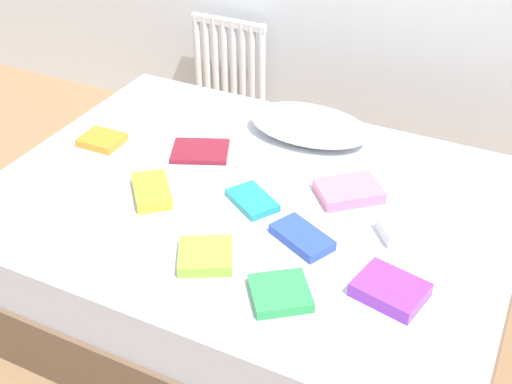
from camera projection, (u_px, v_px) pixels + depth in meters
ground_plane at (251, 290)px, 2.78m from camera, size 8.00×8.00×0.00m
bed at (251, 245)px, 2.64m from camera, size 2.00×1.50×0.50m
radiator at (229, 66)px, 3.69m from camera, size 0.45×0.04×0.54m
pillow at (309, 125)px, 2.82m from camera, size 0.54×0.32×0.12m
textbook_yellow at (152, 191)px, 2.47m from camera, size 0.24×0.25×0.05m
textbook_pink at (349, 191)px, 2.47m from camera, size 0.29×0.28×0.04m
textbook_purple at (390, 290)px, 2.03m from camera, size 0.24×0.21×0.05m
textbook_lime at (205, 256)px, 2.17m from camera, size 0.24×0.24×0.04m
textbook_maroon at (200, 151)px, 2.73m from camera, size 0.29×0.26×0.02m
textbook_teal at (252, 200)px, 2.44m from camera, size 0.24×0.21×0.03m
textbook_green at (280, 293)px, 2.03m from camera, size 0.25×0.25×0.04m
textbook_orange at (102, 140)px, 2.80m from camera, size 0.18×0.15×0.03m
textbook_blue at (302, 237)px, 2.25m from camera, size 0.25×0.20×0.04m
textbook_white at (411, 229)px, 2.28m from camera, size 0.24×0.23×0.05m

